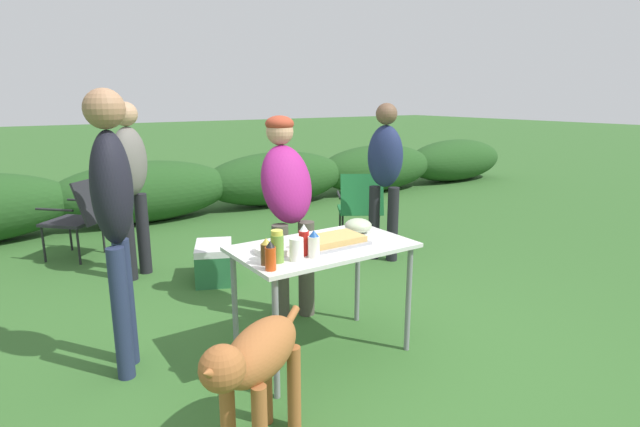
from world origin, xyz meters
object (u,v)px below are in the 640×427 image
cooler_box (214,262)px  dog (256,362)px  food_tray (334,241)px  camp_chair_green_behind_table (360,205)px  folding_table (323,257)px  mixing_bowl (358,226)px  mayo_bottle (314,245)px  relish_jar (277,247)px  paper_cup_stack (296,249)px  standing_person_in_navy_coat (113,204)px  hot_sauce_bottle (271,256)px  plate_stack (274,249)px  standing_person_in_dark_puffer (287,196)px  ketchup_bottle (304,240)px  camp_chair_near_hedge (81,214)px  standing_person_in_red_jacket (130,174)px  beer_bottle (266,252)px  standing_person_with_beanie (385,168)px

cooler_box → dog: bearing=6.4°
food_tray → camp_chair_green_behind_table: 2.47m
folding_table → mixing_bowl: 0.40m
mayo_bottle → relish_jar: bearing=169.6°
paper_cup_stack → standing_person_in_navy_coat: 1.08m
folding_table → hot_sauce_bottle: size_ratio=6.75×
plate_stack → standing_person_in_dark_puffer: (0.46, 0.64, 0.17)m
paper_cup_stack → plate_stack: bearing=100.0°
food_tray → cooler_box: 1.80m
ketchup_bottle → hot_sauce_bottle: 0.31m
hot_sauce_bottle → camp_chair_green_behind_table: (2.19, 2.01, -0.35)m
camp_chair_near_hedge → standing_person_in_red_jacket: bearing=-114.0°
hot_sauce_bottle → dog: size_ratio=0.22×
hot_sauce_bottle → dog: 0.60m
hot_sauce_bottle → mayo_bottle: hot_sauce_bottle is taller
food_tray → camp_chair_green_behind_table: size_ratio=0.49×
folding_table → beer_bottle: size_ratio=7.26×
camp_chair_green_behind_table → cooler_box: bearing=-144.0°
paper_cup_stack → standing_person_with_beanie: 2.36m
food_tray → mixing_bowl: bearing=25.1°
paper_cup_stack → relish_jar: (-0.11, 0.03, 0.03)m
standing_person_in_navy_coat → standing_person_in_red_jacket: bearing=5.8°
plate_stack → camp_chair_green_behind_table: (2.02, 1.74, -0.29)m
standing_person_in_red_jacket → camp_chair_near_hedge: size_ratio=1.92×
camp_chair_near_hedge → cooler_box: bearing=-101.8°
standing_person_in_red_jacket → camp_chair_green_behind_table: (2.33, -0.36, -0.49)m
standing_person_with_beanie → beer_bottle: bearing=-92.5°
ketchup_bottle → standing_person_with_beanie: bearing=37.3°
hot_sauce_bottle → cooler_box: bearing=77.7°
relish_jar → mayo_bottle: size_ratio=1.16×
standing_person_in_red_jacket → ketchup_bottle: bearing=-114.6°
plate_stack → standing_person_in_dark_puffer: 0.81m
paper_cup_stack → relish_jar: size_ratio=0.70×
mayo_bottle → ketchup_bottle: bearing=110.5°
mayo_bottle → camp_chair_near_hedge: size_ratio=0.19×
mayo_bottle → standing_person_with_beanie: bearing=39.0°
hot_sauce_bottle → camp_chair_green_behind_table: size_ratio=0.20×
plate_stack → relish_jar: relish_jar is taller
standing_person_in_red_jacket → camp_chair_green_behind_table: size_ratio=1.92×
folding_table → dog: (-0.78, -0.63, -0.18)m
plate_stack → camp_chair_green_behind_table: camp_chair_green_behind_table is taller
food_tray → mayo_bottle: 0.28m
mixing_bowl → standing_person_in_navy_coat: 1.54m
dog → ketchup_bottle: bearing=-83.1°
hot_sauce_bottle → mixing_bowl: bearing=21.6°
camp_chair_green_behind_table → cooler_box: 1.81m
standing_person_in_dark_puffer → camp_chair_green_behind_table: size_ratio=1.81×
plate_stack → beer_bottle: size_ratio=1.56×
food_tray → dog: (-0.84, -0.59, -0.29)m
standing_person_with_beanie → paper_cup_stack: bearing=-89.6°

